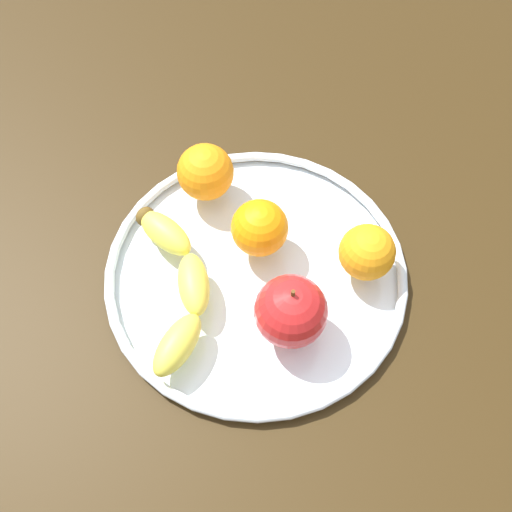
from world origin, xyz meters
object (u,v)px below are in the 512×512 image
(orange_front_right, at_px, (205,172))
(orange_center, at_px, (367,252))
(banana, at_px, (177,282))
(apple, at_px, (291,311))
(orange_front_left, at_px, (260,228))
(fruit_bowl, at_px, (256,272))

(orange_front_right, bearing_deg, orange_center, -143.77)
(banana, height_order, orange_front_right, orange_front_right)
(apple, relative_size, orange_front_right, 1.24)
(orange_center, bearing_deg, orange_front_left, 52.29)
(fruit_bowl, bearing_deg, banana, 83.85)
(orange_center, bearing_deg, fruit_bowl, 68.53)
(orange_front_right, bearing_deg, banana, 146.18)
(banana, relative_size, orange_front_left, 3.31)
(banana, relative_size, orange_front_right, 3.17)
(fruit_bowl, distance_m, orange_center, 0.13)
(banana, bearing_deg, orange_front_right, -20.27)
(fruit_bowl, height_order, orange_center, orange_center)
(orange_center, bearing_deg, banana, 75.04)
(apple, bearing_deg, orange_front_right, 4.70)
(apple, height_order, orange_front_left, apple)
(apple, relative_size, orange_center, 1.34)
(orange_front_left, height_order, orange_front_right, orange_front_right)
(fruit_bowl, bearing_deg, orange_center, -111.47)
(orange_front_left, bearing_deg, orange_front_right, 16.66)
(apple, bearing_deg, orange_center, -72.26)
(apple, distance_m, orange_center, 0.12)
(banana, relative_size, apple, 2.55)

